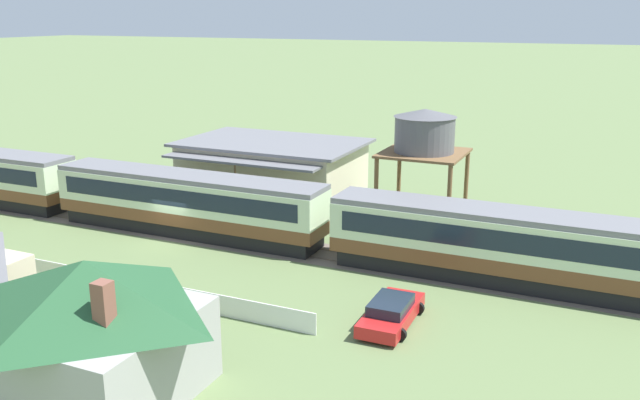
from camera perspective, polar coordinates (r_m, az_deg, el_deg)
The scene contains 7 objects.
ground_plane at distance 43.35m, azimuth -12.39°, elevation -3.30°, with size 600.00×600.00×0.00m, color #607547.
passenger_train at distance 43.59m, azimuth -10.80°, elevation -0.10°, with size 58.45×3.10×3.92m.
railway_track at distance 50.16m, azimuth -19.69°, elevation -1.27°, with size 118.22×3.60×0.04m.
station_building at distance 50.42m, azimuth -4.00°, elevation 2.42°, with size 13.15×9.75×4.59m.
water_tower at distance 44.44m, azimuth 8.79°, elevation 5.50°, with size 5.26×5.26×7.76m.
cottage_dark_green_roof at distance 26.26m, azimuth -18.80°, elevation -10.04°, with size 7.55×6.89×5.29m.
parked_car_red at distance 31.27m, azimuth 6.01°, elevation -9.38°, with size 2.35×4.75×1.25m.
Camera 1 is at (25.02, -32.64, 13.71)m, focal length 38.00 mm.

